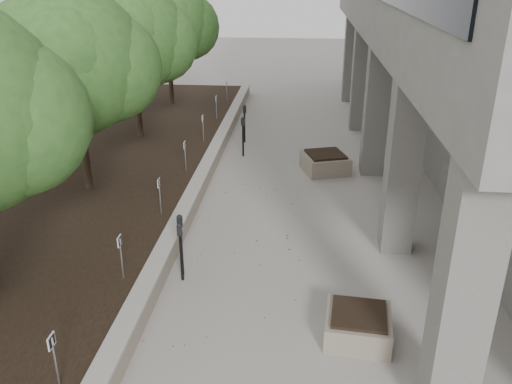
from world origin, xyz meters
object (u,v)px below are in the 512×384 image
at_px(planter_back, 325,162).
at_px(parking_meter_3, 181,252).
at_px(parking_meter_4, 243,137).
at_px(planter_front, 358,325).
at_px(parking_meter_5, 245,124).
at_px(crabapple_tree_4, 134,61).
at_px(crabapple_tree_3, 77,92).
at_px(crabapple_tree_5, 168,42).
at_px(parking_meter_2, 181,245).

bearing_deg(planter_back, parking_meter_3, -115.41).
height_order(parking_meter_4, planter_front, parking_meter_4).
bearing_deg(parking_meter_5, parking_meter_3, -110.99).
xyz_separation_m(crabapple_tree_4, planter_back, (6.72, -2.05, -2.81)).
distance_m(crabapple_tree_4, planter_front, 12.91).
bearing_deg(crabapple_tree_3, parking_meter_4, 46.93).
distance_m(crabapple_tree_4, crabapple_tree_5, 5.00).
relative_size(parking_meter_2, parking_meter_3, 1.07).
xyz_separation_m(parking_meter_4, planter_front, (3.14, -9.61, -0.44)).
distance_m(parking_meter_3, planter_front, 3.92).
relative_size(crabapple_tree_5, parking_meter_5, 3.79).
relative_size(crabapple_tree_3, crabapple_tree_4, 1.00).
bearing_deg(parking_meter_5, crabapple_tree_3, -142.51).
height_order(crabapple_tree_4, parking_meter_3, crabapple_tree_4).
bearing_deg(planter_back, crabapple_tree_4, 163.01).
relative_size(crabapple_tree_3, planter_front, 4.73).
bearing_deg(parking_meter_2, parking_meter_3, -91.29).
xyz_separation_m(parking_meter_3, planter_back, (3.22, 6.79, -0.37)).
bearing_deg(parking_meter_5, parking_meter_2, -111.27).
bearing_deg(parking_meter_5, planter_back, -63.15).
height_order(crabapple_tree_3, parking_meter_3, crabapple_tree_3).
relative_size(parking_meter_3, planter_back, 1.01).
xyz_separation_m(parking_meter_3, parking_meter_5, (0.29, 9.61, 0.04)).
distance_m(crabapple_tree_4, planter_back, 7.57).
bearing_deg(parking_meter_4, crabapple_tree_4, 170.81).
distance_m(parking_meter_4, planter_back, 3.10).
distance_m(crabapple_tree_4, parking_meter_3, 9.81).
distance_m(parking_meter_3, parking_meter_4, 8.03).
height_order(planter_front, planter_back, planter_back).
relative_size(parking_meter_3, parking_meter_4, 0.96).
xyz_separation_m(crabapple_tree_3, parking_meter_2, (3.45, -3.64, -2.40)).
xyz_separation_m(parking_meter_3, planter_front, (3.55, -1.59, -0.41)).
relative_size(crabapple_tree_5, planter_front, 4.73).
bearing_deg(crabapple_tree_3, planter_back, 23.69).
distance_m(crabapple_tree_3, parking_meter_3, 5.74).
xyz_separation_m(crabapple_tree_5, parking_meter_4, (3.90, -5.82, -2.41)).
relative_size(parking_meter_2, planter_back, 1.08).
bearing_deg(crabapple_tree_3, parking_meter_5, 56.75).
height_order(crabapple_tree_4, parking_meter_4, crabapple_tree_4).
bearing_deg(parking_meter_4, crabapple_tree_5, 126.56).
xyz_separation_m(parking_meter_4, planter_back, (2.81, -1.23, -0.40)).
distance_m(crabapple_tree_3, crabapple_tree_4, 5.00).
xyz_separation_m(parking_meter_5, planter_back, (2.93, -2.82, -0.41)).
bearing_deg(parking_meter_4, crabapple_tree_3, -130.36).
height_order(parking_meter_4, parking_meter_5, parking_meter_5).
relative_size(crabapple_tree_4, parking_meter_2, 3.75).
height_order(crabapple_tree_5, parking_meter_2, crabapple_tree_5).
relative_size(parking_meter_4, parking_meter_5, 0.98).
distance_m(crabapple_tree_3, parking_meter_4, 6.21).
relative_size(crabapple_tree_4, parking_meter_5, 3.79).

